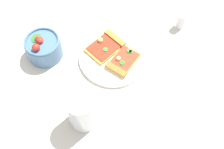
# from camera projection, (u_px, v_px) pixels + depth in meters

# --- Properties ---
(ground_plane) EXTENTS (2.40, 2.40, 0.00)m
(ground_plane) POSITION_uv_depth(u_px,v_px,m) (118.00, 65.00, 0.89)
(ground_plane) COLOR beige
(ground_plane) RESTS_ON ground
(plate) EXTENTS (0.23, 0.23, 0.01)m
(plate) POSITION_uv_depth(u_px,v_px,m) (114.00, 57.00, 0.90)
(plate) COLOR white
(plate) RESTS_ON ground_plane
(pizza_slice_near) EXTENTS (0.12, 0.13, 0.02)m
(pizza_slice_near) POSITION_uv_depth(u_px,v_px,m) (122.00, 62.00, 0.87)
(pizza_slice_near) COLOR #E5B256
(pizza_slice_near) RESTS_ON plate
(pizza_slice_far) EXTENTS (0.14, 0.14, 0.02)m
(pizza_slice_far) POSITION_uv_depth(u_px,v_px,m) (107.00, 45.00, 0.91)
(pizza_slice_far) COLOR gold
(pizza_slice_far) RESTS_ON plate
(salad_bowl) EXTENTS (0.12, 0.12, 0.09)m
(salad_bowl) POSITION_uv_depth(u_px,v_px,m) (44.00, 47.00, 0.88)
(salad_bowl) COLOR #4C7299
(salad_bowl) RESTS_ON ground_plane
(soda_glass) EXTENTS (0.08, 0.08, 0.14)m
(soda_glass) POSITION_uv_depth(u_px,v_px,m) (82.00, 111.00, 0.74)
(soda_glass) COLOR silver
(soda_glass) RESTS_ON ground_plane
(pepper_shaker) EXTENTS (0.03, 0.03, 0.07)m
(pepper_shaker) POSITION_uv_depth(u_px,v_px,m) (181.00, 20.00, 0.94)
(pepper_shaker) COLOR silver
(pepper_shaker) RESTS_ON ground_plane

